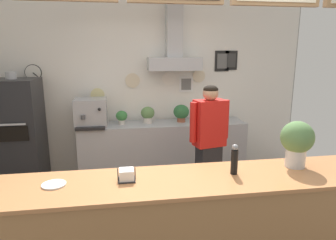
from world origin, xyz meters
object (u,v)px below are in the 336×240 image
potted_oregano (181,112)px  pizza_oven (18,136)px  potted_thyme (148,114)px  napkin_holder (127,175)px  pepper_grinder (234,159)px  condiment_plate (54,184)px  espresso_machine (91,113)px  basil_vase (297,142)px  shop_worker (209,145)px  potted_basil (122,117)px  potted_rosemary (222,113)px

potted_oregano → pizza_oven: bearing=-176.3°
potted_thyme → napkin_holder: (-0.38, -2.35, 0.02)m
pepper_grinder → condiment_plate: size_ratio=1.40×
potted_oregano → condiment_plate: bearing=-121.4°
espresso_machine → basil_vase: bearing=-49.5°
shop_worker → pepper_grinder: size_ratio=6.44×
napkin_holder → potted_oregano: bearing=69.0°
shop_worker → potted_oregano: (-0.12, 1.14, 0.19)m
potted_thyme → napkin_holder: potted_thyme is taller
potted_oregano → potted_basil: 0.93m
pizza_oven → potted_basil: pizza_oven is taller
basil_vase → espresso_machine: bearing=130.5°
espresso_machine → condiment_plate: espresso_machine is taller
potted_thyme → potted_basil: potted_thyme is taller
pizza_oven → basil_vase: 3.65m
pizza_oven → potted_thyme: size_ratio=6.67×
shop_worker → basil_vase: size_ratio=4.03×
potted_rosemary → pizza_oven: bearing=-177.1°
pepper_grinder → basil_vase: (0.58, 0.07, 0.10)m
potted_thyme → napkin_holder: 2.38m
condiment_plate → pizza_oven: bearing=113.2°
potted_thyme → basil_vase: basil_vase is taller
shop_worker → basil_vase: bearing=96.8°
potted_oregano → pepper_grinder: (-0.04, -2.37, 0.09)m
pizza_oven → napkin_holder: size_ratio=12.44×
pizza_oven → potted_basil: bearing=5.4°
shop_worker → pepper_grinder: shop_worker is taller
espresso_machine → napkin_holder: 2.34m
potted_basil → condiment_plate: size_ratio=1.19×
potted_rosemary → basil_vase: basil_vase is taller
potted_oregano → potted_thyme: 0.53m
pepper_grinder → potted_thyme: bearing=101.6°
shop_worker → potted_thyme: bearing=-73.3°
potted_thyme → potted_rosemary: 1.20m
potted_rosemary → espresso_machine: bearing=-178.2°
potted_basil → pepper_grinder: bearing=-69.4°
basil_vase → condiment_plate: bearing=-178.0°
pizza_oven → shop_worker: 2.69m
potted_basil → basil_vase: basil_vase is taller
espresso_machine → potted_oregano: espresso_machine is taller
condiment_plate → potted_oregano: bearing=58.6°
potted_oregano → pepper_grinder: 2.37m
pizza_oven → potted_oregano: pizza_oven is taller
potted_basil → potted_rosemary: bearing=0.7°
pizza_oven → condiment_plate: (0.95, -2.21, 0.21)m
espresso_machine → potted_rosemary: 2.04m
napkin_holder → potted_thyme: bearing=80.9°
potted_rosemary → potted_basil: 1.59m
potted_thyme → basil_vase: size_ratio=0.65×
pepper_grinder → condiment_plate: bearing=180.0°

